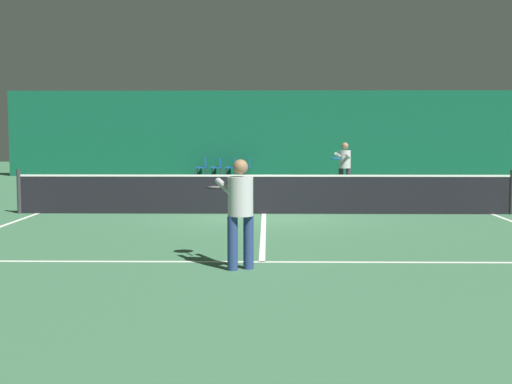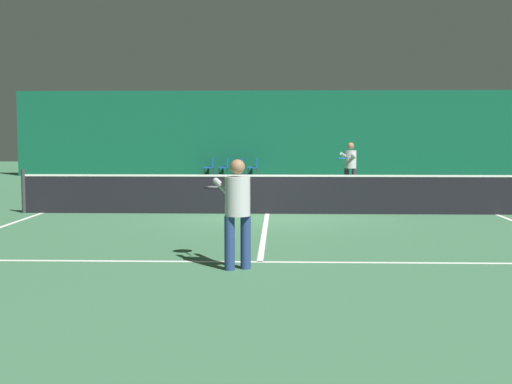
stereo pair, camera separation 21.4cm
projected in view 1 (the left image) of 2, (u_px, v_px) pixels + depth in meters
name	position (u px, v px, depth m)	size (l,w,h in m)	color
ground_plane	(264.00, 214.00, 17.22)	(60.00, 60.00, 0.00)	#3D704C
backdrop_curtain	(266.00, 134.00, 31.69)	(23.00, 0.12, 3.80)	#0F5138
court_line_baseline_far	(265.00, 180.00, 29.07)	(11.00, 0.10, 0.00)	white
court_line_service_far	(265.00, 192.00, 23.59)	(8.25, 0.10, 0.00)	white
court_line_service_near	(262.00, 262.00, 10.84)	(8.25, 0.10, 0.00)	white
court_line_sideline_left	(38.00, 213.00, 17.31)	(0.10, 23.80, 0.00)	white
court_line_sideline_right	(492.00, 214.00, 17.13)	(0.10, 23.80, 0.00)	white
court_line_centre	(264.00, 214.00, 17.22)	(0.10, 12.80, 0.00)	white
tennis_net	(264.00, 193.00, 17.17)	(12.00, 0.10, 1.07)	black
player_near	(239.00, 205.00, 10.21)	(0.87, 1.34, 1.59)	navy
player_far	(344.00, 164.00, 23.05)	(0.83, 1.37, 1.63)	#2D2D38
courtside_chair_0	(203.00, 166.00, 31.31)	(0.44, 0.44, 0.84)	#2D2D2D
courtside_chair_1	(218.00, 166.00, 31.30)	(0.44, 0.44, 0.84)	#2D2D2D
courtside_chair_2	(232.00, 166.00, 31.29)	(0.44, 0.44, 0.84)	#2D2D2D
courtside_chair_3	(247.00, 166.00, 31.28)	(0.44, 0.44, 0.84)	#2D2D2D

